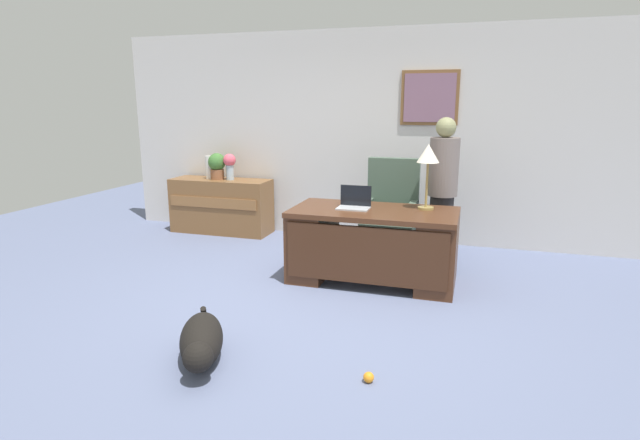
% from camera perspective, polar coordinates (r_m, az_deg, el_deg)
% --- Properties ---
extents(ground_plane, '(12.00, 12.00, 0.00)m').
position_cam_1_polar(ground_plane, '(4.55, -1.62, -10.05)').
color(ground_plane, slate).
extents(back_wall, '(7.00, 0.16, 2.70)m').
position_cam_1_polar(back_wall, '(6.70, 5.67, 9.37)').
color(back_wall, silver).
rests_on(back_wall, ground_plane).
extents(desk, '(1.65, 0.85, 0.74)m').
position_cam_1_polar(desk, '(5.13, 5.98, -2.63)').
color(desk, '#4C2B19').
rests_on(desk, ground_plane).
extents(credenza, '(1.39, 0.50, 0.75)m').
position_cam_1_polar(credenza, '(7.20, -11.07, 1.59)').
color(credenza, brown).
rests_on(credenza, ground_plane).
extents(armchair, '(0.60, 0.59, 1.16)m').
position_cam_1_polar(armchair, '(5.95, 7.97, 0.58)').
color(armchair, '#475B4C').
rests_on(armchair, ground_plane).
extents(person_standing, '(0.32, 0.32, 1.64)m').
position_cam_1_polar(person_standing, '(5.73, 13.68, 3.27)').
color(person_standing, '#262323').
rests_on(person_standing, ground_plane).
extents(dog_lying, '(0.57, 0.78, 0.30)m').
position_cam_1_polar(dog_lying, '(3.74, -13.28, -13.18)').
color(dog_lying, black).
rests_on(dog_lying, ground_plane).
extents(laptop, '(0.32, 0.22, 0.22)m').
position_cam_1_polar(laptop, '(5.12, 3.91, 1.96)').
color(laptop, '#B2B5BA').
rests_on(laptop, desk).
extents(desk_lamp, '(0.22, 0.22, 0.65)m').
position_cam_1_polar(desk_lamp, '(5.10, 12.12, 6.90)').
color(desk_lamp, '#9E8447').
rests_on(desk_lamp, desk).
extents(vase_with_flowers, '(0.17, 0.17, 0.36)m').
position_cam_1_polar(vase_with_flowers, '(7.04, -10.18, 6.25)').
color(vase_with_flowers, '#A6BBCA').
rests_on(vase_with_flowers, credenza).
extents(vase_empty, '(0.10, 0.10, 0.32)m').
position_cam_1_polar(vase_empty, '(7.19, -12.40, 5.83)').
color(vase_empty, silver).
rests_on(vase_empty, credenza).
extents(potted_plant, '(0.24, 0.24, 0.36)m').
position_cam_1_polar(potted_plant, '(7.13, -11.56, 6.12)').
color(potted_plant, brown).
rests_on(potted_plant, credenza).
extents(dog_toy_ball, '(0.07, 0.07, 0.07)m').
position_cam_1_polar(dog_toy_ball, '(3.47, 5.51, -17.28)').
color(dog_toy_ball, orange).
rests_on(dog_toy_ball, ground_plane).
extents(dog_toy_bone, '(0.08, 0.15, 0.05)m').
position_cam_1_polar(dog_toy_bone, '(4.24, -13.91, -11.84)').
color(dog_toy_bone, orange).
rests_on(dog_toy_bone, ground_plane).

